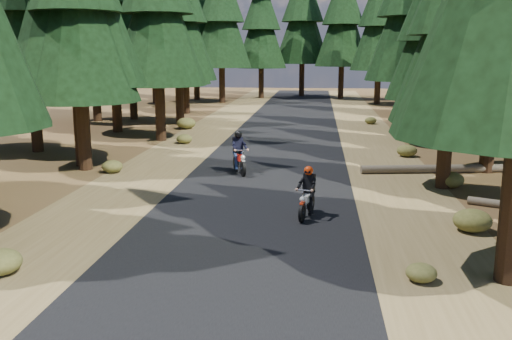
{
  "coord_description": "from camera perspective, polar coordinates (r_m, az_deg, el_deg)",
  "views": [
    {
      "loc": [
        1.8,
        -14.96,
        4.52
      ],
      "look_at": [
        0.0,
        1.5,
        1.1
      ],
      "focal_mm": 40.0,
      "sensor_mm": 36.0,
      "label": 1
    }
  ],
  "objects": [
    {
      "name": "ground",
      "position": [
        15.73,
        -0.59,
        -5.03
      ],
      "size": [
        120.0,
        120.0,
        0.0
      ],
      "primitive_type": "plane",
      "color": "#4E331B",
      "rests_on": "ground"
    },
    {
      "name": "road",
      "position": [
        20.54,
        1.06,
        -1.03
      ],
      "size": [
        6.0,
        100.0,
        0.01
      ],
      "primitive_type": "cube",
      "color": "black",
      "rests_on": "ground"
    },
    {
      "name": "shoulder_l",
      "position": [
        21.44,
        -11.28,
        -0.72
      ],
      "size": [
        3.2,
        100.0,
        0.01
      ],
      "primitive_type": "cube",
      "color": "brown",
      "rests_on": "ground"
    },
    {
      "name": "shoulder_r",
      "position": [
        20.66,
        13.88,
        -1.31
      ],
      "size": [
        3.2,
        100.0,
        0.01
      ],
      "primitive_type": "cube",
      "color": "brown",
      "rests_on": "ground"
    },
    {
      "name": "log_near",
      "position": [
        22.94,
        18.16,
        0.12
      ],
      "size": [
        6.29,
        1.34,
        0.32
      ],
      "primitive_type": "cylinder",
      "rotation": [
        0.0,
        1.57,
        0.16
      ],
      "color": "#4C4233",
      "rests_on": "ground"
    },
    {
      "name": "understory_shrubs",
      "position": [
        24.98,
        4.92,
        1.87
      ],
      "size": [
        14.48,
        27.48,
        0.69
      ],
      "color": "#474C1E",
      "rests_on": "ground"
    },
    {
      "name": "rider_lead",
      "position": [
        15.92,
        5.11,
        -3.07
      ],
      "size": [
        0.82,
        1.66,
        1.43
      ],
      "rotation": [
        0.0,
        0.0,
        2.92
      ],
      "color": "beige",
      "rests_on": "road"
    },
    {
      "name": "rider_follow",
      "position": [
        21.59,
        -1.68,
        1.05
      ],
      "size": [
        1.16,
        1.88,
        1.61
      ],
      "rotation": [
        0.0,
        0.0,
        3.51
      ],
      "color": "#98130A",
      "rests_on": "road"
    }
  ]
}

